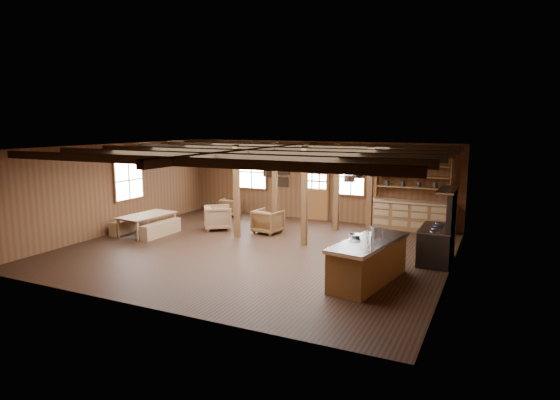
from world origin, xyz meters
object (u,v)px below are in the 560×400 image
dining_table (148,224)px  armchair_a (231,207)px  kitchen_island (368,261)px  armchair_b (268,221)px  armchair_c (218,218)px  commercial_range (439,239)px

dining_table → armchair_a: size_ratio=2.46×
kitchen_island → dining_table: (-7.37, 1.45, -0.17)m
armchair_b → armchair_c: armchair_c is taller
dining_table → armchair_c: (1.60, 1.50, 0.08)m
kitchen_island → armchair_a: (-6.58, 5.06, -0.15)m
dining_table → armchair_b: 3.73m
kitchen_island → commercial_range: 2.49m
dining_table → armchair_a: armchair_a is taller
armchair_b → dining_table: bearing=34.9°
armchair_c → armchair_b: bearing=-118.9°
armchair_a → armchair_c: size_ratio=0.83×
dining_table → armchair_b: armchair_b is taller
armchair_b → armchair_a: bearing=-29.5°
armchair_b → commercial_range: bearing=176.3°
armchair_a → armchair_c: bearing=98.6°
commercial_range → armchair_a: size_ratio=2.62×
dining_table → armchair_c: bearing=-42.0°
dining_table → commercial_range: bearing=-80.3°
dining_table → armchair_b: bearing=-57.4°
armchair_b → armchair_c: bearing=15.2°
commercial_range → armchair_b: bearing=169.2°
commercial_range → armchair_b: size_ratio=2.29×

